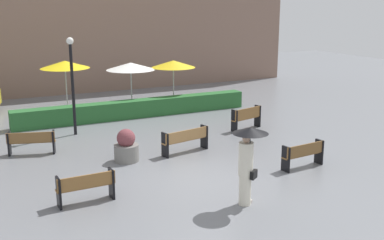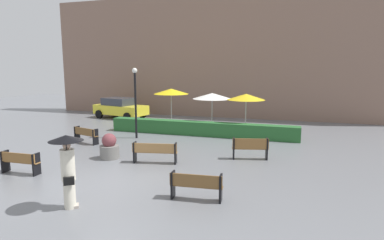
# 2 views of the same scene
# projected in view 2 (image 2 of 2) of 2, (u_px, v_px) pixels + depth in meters

# --- Properties ---
(ground_plane) EXTENTS (60.00, 60.00, 0.00)m
(ground_plane) POSITION_uv_depth(u_px,v_px,m) (108.00, 182.00, 11.07)
(ground_plane) COLOR slate
(bench_far_right) EXTENTS (1.54, 0.67, 0.93)m
(bench_far_right) POSITION_uv_depth(u_px,v_px,m) (250.00, 147.00, 13.73)
(bench_far_right) COLOR olive
(bench_far_right) RESTS_ON ground
(bench_near_right) EXTENTS (1.58, 0.48, 0.81)m
(bench_near_right) POSITION_uv_depth(u_px,v_px,m) (196.00, 185.00, 9.49)
(bench_near_right) COLOR brown
(bench_near_right) RESTS_ON ground
(bench_mid_center) EXTENTS (1.86, 0.71, 0.85)m
(bench_mid_center) POSITION_uv_depth(u_px,v_px,m) (155.00, 151.00, 13.18)
(bench_mid_center) COLOR #9E7242
(bench_mid_center) RESTS_ON ground
(bench_near_left) EXTENTS (1.53, 0.42, 0.82)m
(bench_near_left) POSITION_uv_depth(u_px,v_px,m) (20.00, 161.00, 11.86)
(bench_near_left) COLOR olive
(bench_near_left) RESTS_ON ground
(bench_far_left) EXTENTS (1.62, 0.77, 0.81)m
(bench_far_left) POSITION_uv_depth(u_px,v_px,m) (85.00, 134.00, 16.70)
(bench_far_left) COLOR brown
(bench_far_left) RESTS_ON ground
(pedestrian_with_umbrella) EXTENTS (0.92, 0.92, 2.10)m
(pedestrian_with_umbrella) POSITION_uv_depth(u_px,v_px,m) (68.00, 162.00, 8.79)
(pedestrian_with_umbrella) COLOR silver
(pedestrian_with_umbrella) RESTS_ON ground
(planter_pot) EXTENTS (0.82, 0.82, 1.10)m
(planter_pot) POSITION_uv_depth(u_px,v_px,m) (109.00, 148.00, 13.89)
(planter_pot) COLOR slate
(planter_pot) RESTS_ON ground
(lamp_post) EXTENTS (0.28, 0.28, 3.86)m
(lamp_post) POSITION_uv_depth(u_px,v_px,m) (135.00, 96.00, 17.62)
(lamp_post) COLOR black
(lamp_post) RESTS_ON ground
(patio_umbrella_yellow) EXTENTS (2.30, 2.30, 2.51)m
(patio_umbrella_yellow) POSITION_uv_depth(u_px,v_px,m) (171.00, 91.00, 21.25)
(patio_umbrella_yellow) COLOR silver
(patio_umbrella_yellow) RESTS_ON ground
(patio_umbrella_white) EXTENTS (2.37, 2.37, 2.35)m
(patio_umbrella_white) POSITION_uv_depth(u_px,v_px,m) (212.00, 96.00, 19.67)
(patio_umbrella_white) COLOR silver
(patio_umbrella_white) RESTS_ON ground
(patio_umbrella_yellow_far) EXTENTS (2.19, 2.19, 2.38)m
(patio_umbrella_yellow_far) POSITION_uv_depth(u_px,v_px,m) (246.00, 97.00, 18.73)
(patio_umbrella_yellow_far) COLOR silver
(patio_umbrella_yellow_far) RESTS_ON ground
(hedge_strip) EXTENTS (11.02, 0.70, 0.80)m
(hedge_strip) POSITION_uv_depth(u_px,v_px,m) (201.00, 129.00, 18.64)
(hedge_strip) COLOR #28602D
(hedge_strip) RESTS_ON ground
(building_facade) EXTENTS (28.00, 1.20, 9.46)m
(building_facade) POSITION_uv_depth(u_px,v_px,m) (216.00, 57.00, 25.36)
(building_facade) COLOR #846656
(building_facade) RESTS_ON ground
(parked_car) EXTENTS (4.48, 2.69, 1.57)m
(parked_car) POSITION_uv_depth(u_px,v_px,m) (120.00, 108.00, 24.95)
(parked_car) COLOR yellow
(parked_car) RESTS_ON ground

